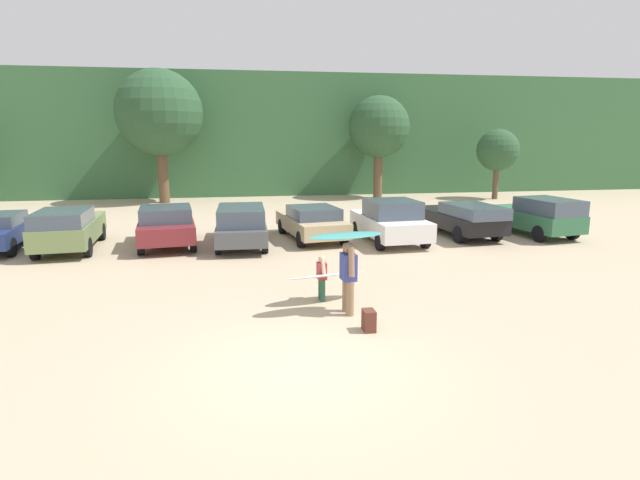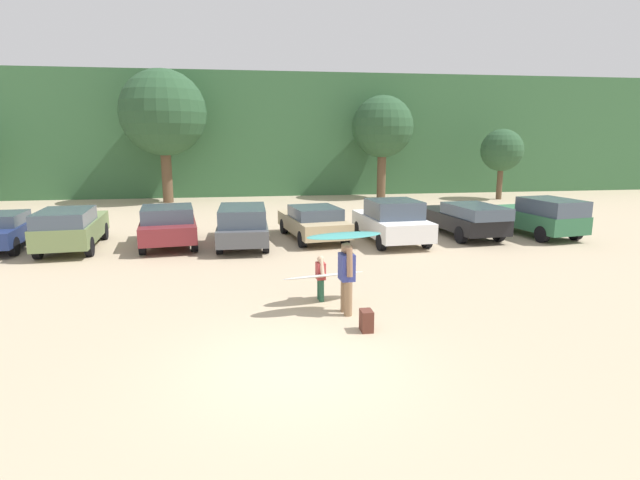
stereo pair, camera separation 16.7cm
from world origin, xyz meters
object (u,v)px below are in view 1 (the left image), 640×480
object	(u,v)px
parked_car_black	(462,218)
backpack_dropped	(369,320)
surfboard_teal	(346,235)
person_adult	(348,274)
parked_car_tan	(312,222)
parked_car_forest_green	(537,215)
person_child	(322,275)
parked_car_olive_green	(68,228)
parked_car_white	(390,221)
parked_car_dark_gray	(241,224)
parked_car_maroon	(166,225)
surfboard_white	(325,276)

from	to	relation	value
parked_car_black	backpack_dropped	world-z (taller)	parked_car_black
surfboard_teal	person_adult	bearing A→B (deg)	138.33
parked_car_tan	person_adult	xyz separation A→B (m)	(-0.46, -8.54, 0.24)
parked_car_black	parked_car_forest_green	xyz separation A→B (m)	(3.03, -0.43, 0.08)
parked_car_forest_green	backpack_dropped	world-z (taller)	parked_car_forest_green
person_child	parked_car_forest_green	bearing A→B (deg)	-150.48
surfboard_teal	backpack_dropped	world-z (taller)	surfboard_teal
parked_car_olive_green	parked_car_white	distance (m)	11.63
parked_car_white	person_adult	distance (m)	8.18
parked_car_olive_green	parked_car_white	xyz separation A→B (m)	(11.62, -0.50, 0.00)
person_adult	surfboard_teal	world-z (taller)	surfboard_teal
parked_car_olive_green	backpack_dropped	world-z (taller)	parked_car_olive_green
parked_car_dark_gray	person_adult	distance (m)	8.11
person_adult	parked_car_olive_green	bearing A→B (deg)	-48.19
parked_car_forest_green	person_adult	bearing A→B (deg)	120.11
parked_car_maroon	surfboard_teal	world-z (taller)	surfboard_teal
parked_car_white	parked_car_forest_green	distance (m)	6.25
parked_car_forest_green	backpack_dropped	distance (m)	12.90
parked_car_dark_gray	backpack_dropped	world-z (taller)	parked_car_dark_gray
parked_car_black	person_child	world-z (taller)	parked_car_black
parked_car_olive_green	surfboard_teal	bearing A→B (deg)	-138.82
parked_car_black	person_child	distance (m)	9.97
parked_car_dark_gray	parked_car_forest_green	size ratio (longest dim) A/B	1.10
parked_car_black	backpack_dropped	xyz separation A→B (m)	(-6.34, -9.26, -0.53)
parked_car_forest_green	person_child	xyz separation A→B (m)	(-10.00, -6.70, -0.19)
surfboard_teal	backpack_dropped	size ratio (longest dim) A/B	4.07
parked_car_maroon	parked_car_white	bearing A→B (deg)	-101.64
parked_car_forest_green	person_adult	size ratio (longest dim) A/B	2.63
parked_car_tan	parked_car_black	bearing A→B (deg)	-102.29
parked_car_maroon	parked_car_tan	distance (m)	5.46
surfboard_white	parked_car_dark_gray	bearing A→B (deg)	-85.58
parked_car_olive_green	surfboard_white	world-z (taller)	parked_car_olive_green
parked_car_olive_green	person_adult	distance (m)	11.51
parked_car_olive_green	person_child	distance (m)	10.50
person_child	surfboard_white	bearing A→B (deg)	114.33
parked_car_tan	surfboard_teal	size ratio (longest dim) A/B	2.47
parked_car_maroon	parked_car_forest_green	world-z (taller)	parked_car_forest_green
parked_car_white	parked_car_black	xyz separation A→B (m)	(3.22, 0.68, -0.07)
parked_car_tan	surfboard_teal	distance (m)	8.60
parked_car_dark_gray	parked_car_forest_green	world-z (taller)	parked_car_forest_green
parked_car_forest_green	surfboard_teal	distance (m)	12.36
parked_car_tan	person_child	distance (m)	7.57
person_child	surfboard_teal	bearing A→B (deg)	106.56
parked_car_dark_gray	parked_car_forest_green	distance (m)	11.84
parked_car_dark_gray	person_child	xyz separation A→B (m)	(1.84, -6.75, -0.16)
parked_car_dark_gray	person_child	bearing A→B (deg)	-163.77
parked_car_forest_green	backpack_dropped	size ratio (longest dim) A/B	9.68
parked_car_white	person_child	size ratio (longest dim) A/B	3.73
parked_car_dark_gray	parked_car_white	distance (m)	5.60
parked_car_maroon	backpack_dropped	world-z (taller)	parked_car_maroon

